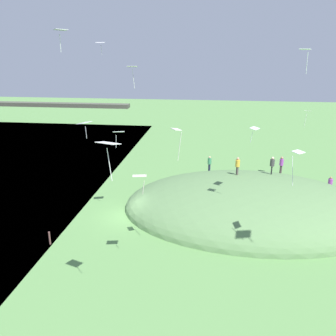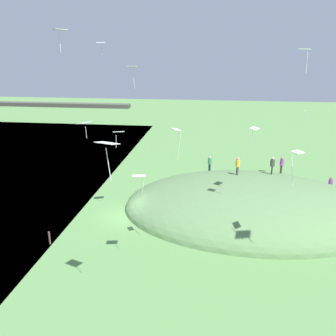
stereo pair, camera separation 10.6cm
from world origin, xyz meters
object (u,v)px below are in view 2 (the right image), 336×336
at_px(person_on_hilltop, 331,183).
at_px(kite_14, 305,51).
at_px(kite_9, 254,129).
at_px(person_walking_path, 282,163).
at_px(person_near_shore, 272,163).
at_px(kite_12, 118,133).
at_px(kite_7, 308,112).
at_px(kite_15, 133,68).
at_px(mooring_post, 50,238).
at_px(person_with_child, 210,162).
at_px(person_watching_kites, 238,164).
at_px(kite_0, 107,145).
at_px(kite_13, 139,177).
at_px(kite_1, 101,43).
at_px(kite_3, 297,156).
at_px(kite_4, 84,123).
at_px(kite_5, 176,133).
at_px(kite_10, 60,30).

xyz_separation_m(person_on_hilltop, kite_14, (-7.13, -13.24, 12.99)).
relative_size(person_on_hilltop, kite_9, 1.51).
relative_size(person_walking_path, person_near_shore, 1.01).
bearing_deg(kite_9, kite_12, 176.21).
bearing_deg(kite_7, kite_15, -158.94).
bearing_deg(mooring_post, kite_7, 35.94).
bearing_deg(kite_12, person_with_child, 48.09).
bearing_deg(kite_14, person_near_shore, 86.66).
xyz_separation_m(person_watching_kites, mooring_post, (-14.55, -9.95, -3.39)).
xyz_separation_m(kite_0, kite_13, (0.44, 4.68, -3.21)).
xyz_separation_m(person_watching_kites, kite_12, (-10.26, -4.56, 3.77)).
relative_size(kite_1, kite_9, 1.14).
distance_m(person_with_child, kite_3, 17.24).
height_order(person_near_shore, kite_4, kite_4).
xyz_separation_m(person_watching_kites, kite_1, (-14.96, 6.80, 11.03)).
bearing_deg(kite_13, kite_5, 24.98).
height_order(kite_12, kite_15, kite_15).
relative_size(person_walking_path, kite_4, 1.24).
distance_m(person_watching_kites, kite_13, 14.51).
height_order(person_watching_kites, kite_9, kite_9).
relative_size(kite_12, kite_13, 1.22).
bearing_deg(person_walking_path, kite_13, 10.98).
xyz_separation_m(kite_4, kite_12, (3.23, -0.91, -0.53)).
bearing_deg(person_on_hilltop, person_watching_kites, 54.80).
distance_m(person_walking_path, kite_0, 24.41).
distance_m(person_walking_path, kite_1, 23.13).
relative_size(kite_0, mooring_post, 1.78).
bearing_deg(kite_3, kite_9, 106.13).
bearing_deg(person_near_shore, person_on_hilltop, 121.41).
relative_size(person_walking_path, kite_15, 0.88).
bearing_deg(kite_14, person_walking_path, 81.54).
height_order(person_watching_kites, kite_15, kite_15).
xyz_separation_m(kite_15, mooring_post, (-4.76, -9.27, -12.15)).
relative_size(kite_3, kite_9, 1.77).
bearing_deg(person_with_child, person_watching_kites, 169.03).
bearing_deg(kite_13, kite_15, 104.03).
distance_m(kite_0, kite_15, 16.87).
bearing_deg(kite_13, kite_14, 16.86).
distance_m(person_walking_path, kite_12, 17.32).
relative_size(kite_1, kite_15, 0.66).
relative_size(kite_12, kite_14, 0.99).
relative_size(kite_10, kite_15, 0.68).
xyz_separation_m(kite_7, kite_12, (-17.57, -10.46, -0.33)).
height_order(kite_0, kite_1, kite_1).
relative_size(person_on_hilltop, kite_1, 1.32).
height_order(person_on_hilltop, kite_3, kite_3).
relative_size(person_walking_path, kite_1, 1.33).
relative_size(person_watching_kites, kite_7, 0.97).
xyz_separation_m(person_watching_kites, kite_5, (-4.67, -11.45, 5.45)).
relative_size(kite_1, mooring_post, 1.25).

